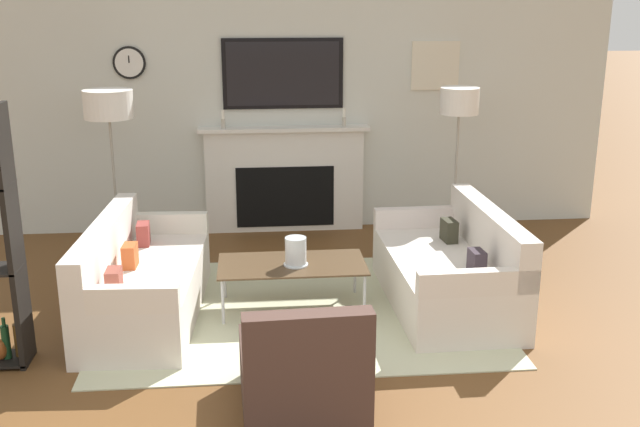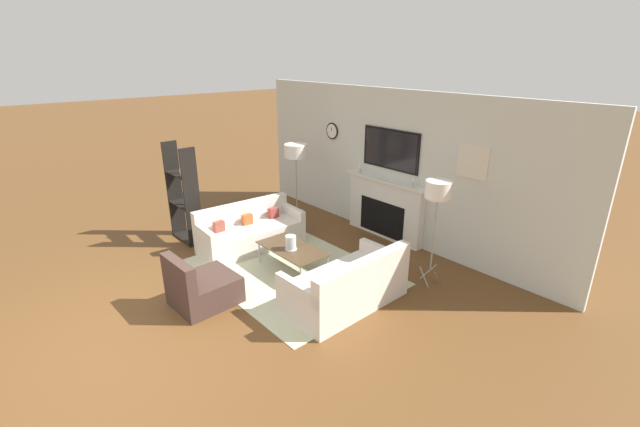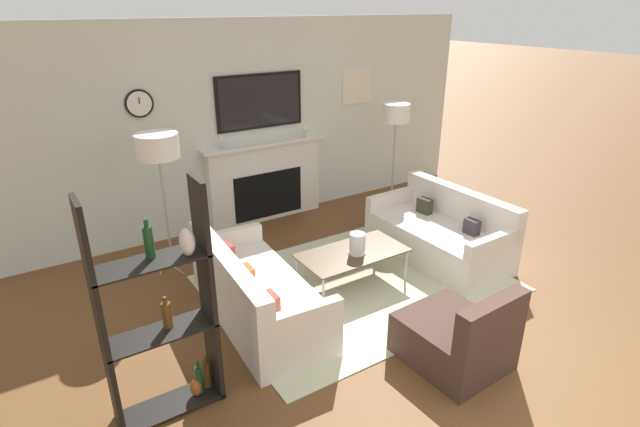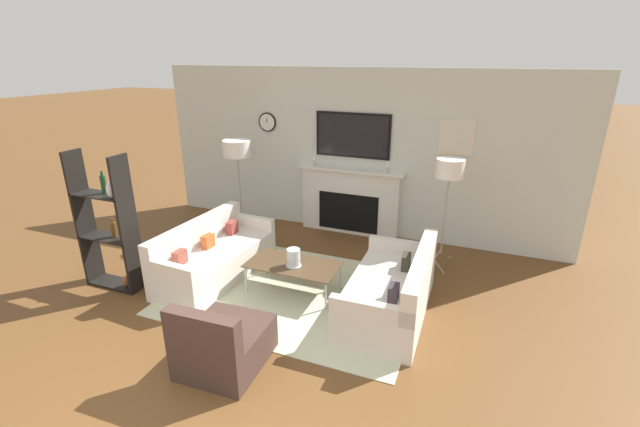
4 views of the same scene
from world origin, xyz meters
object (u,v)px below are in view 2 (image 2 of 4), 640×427
object	(u,v)px
armchair	(201,288)
coffee_table	(292,249)
shelf_unit	(184,197)
couch_left	(250,233)
couch_right	(347,286)
floor_lamp_right	(438,191)
hurricane_candle	(291,243)
floor_lamp_left	(296,152)

from	to	relation	value
armchair	coffee_table	bearing A→B (deg)	88.98
shelf_unit	coffee_table	bearing A→B (deg)	18.44
couch_left	coffee_table	bearing A→B (deg)	1.78
couch_right	coffee_table	distance (m)	1.29
armchair	floor_lamp_right	xyz separation A→B (m)	(1.70, 2.87, 1.20)
hurricane_candle	couch_left	bearing A→B (deg)	179.73
coffee_table	floor_lamp_left	bearing A→B (deg)	139.87
coffee_table	hurricane_candle	bearing A→B (deg)	-56.36
hurricane_candle	shelf_unit	distance (m)	2.38
couch_right	coffee_table	world-z (taller)	couch_right
armchair	couch_right	bearing A→B (deg)	48.86
coffee_table	floor_lamp_right	distance (m)	2.39
couch_right	floor_lamp_left	bearing A→B (deg)	154.47
coffee_table	hurricane_candle	world-z (taller)	hurricane_candle
couch_left	hurricane_candle	world-z (taller)	couch_left
couch_right	floor_lamp_left	xyz separation A→B (m)	(-2.86, 1.37, 1.19)
shelf_unit	armchair	bearing A→B (deg)	-20.13
armchair	hurricane_candle	world-z (taller)	armchair
couch_left	coffee_table	distance (m)	1.19
floor_lamp_right	couch_left	bearing A→B (deg)	-154.47
armchair	hurricane_candle	size ratio (longest dim) A/B	3.76
shelf_unit	floor_lamp_left	bearing A→B (deg)	72.73
couch_left	armchair	size ratio (longest dim) A/B	2.17
floor_lamp_right	couch_right	bearing A→B (deg)	-105.88
armchair	floor_lamp_right	bearing A→B (deg)	59.33
armchair	floor_lamp_left	world-z (taller)	floor_lamp_left
floor_lamp_left	couch_right	bearing A→B (deg)	-25.53
hurricane_candle	floor_lamp_right	distance (m)	2.35
armchair	floor_lamp_left	xyz separation A→B (m)	(-1.55, 2.87, 1.22)
couch_left	couch_right	size ratio (longest dim) A/B	1.08
couch_right	armchair	size ratio (longest dim) A/B	2.00
couch_right	floor_lamp_right	distance (m)	1.84
hurricane_candle	armchair	bearing A→B (deg)	-92.13
couch_right	shelf_unit	distance (m)	3.61
armchair	couch_left	bearing A→B (deg)	127.49
armchair	hurricane_candle	distance (m)	1.52
armchair	floor_lamp_left	distance (m)	3.48
floor_lamp_right	shelf_unit	world-z (taller)	shelf_unit
floor_lamp_left	shelf_unit	size ratio (longest dim) A/B	0.91
couch_right	floor_lamp_right	bearing A→B (deg)	74.12
couch_left	floor_lamp_left	bearing A→B (deg)	106.06
coffee_table	couch_right	bearing A→B (deg)	-1.71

